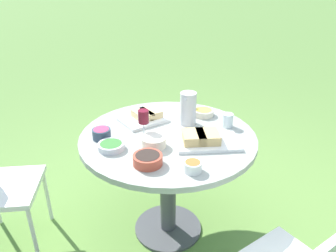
% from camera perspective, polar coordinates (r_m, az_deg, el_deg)
% --- Properties ---
extents(ground_plane, '(40.00, 40.00, 0.00)m').
position_cam_1_polar(ground_plane, '(2.51, -0.00, -17.35)').
color(ground_plane, '#668E42').
extents(dining_table, '(1.10, 1.10, 0.77)m').
position_cam_1_polar(dining_table, '(2.12, -0.00, -4.68)').
color(dining_table, '#4C4C51').
rests_on(dining_table, ground_plane).
extents(water_pitcher, '(0.12, 0.11, 0.22)m').
position_cam_1_polar(water_pitcher, '(2.15, 3.52, 3.06)').
color(water_pitcher, silver).
rests_on(water_pitcher, dining_table).
extents(wine_glass, '(0.07, 0.07, 0.18)m').
position_cam_1_polar(wine_glass, '(1.96, -4.29, 1.38)').
color(wine_glass, silver).
rests_on(wine_glass, dining_table).
extents(platter_bread_main, '(0.36, 0.43, 0.07)m').
position_cam_1_polar(platter_bread_main, '(1.95, 6.25, -2.30)').
color(platter_bread_main, white).
rests_on(platter_bread_main, dining_table).
extents(platter_charcuterie, '(0.37, 0.36, 0.07)m').
position_cam_1_polar(platter_charcuterie, '(2.24, -4.03, 1.66)').
color(platter_charcuterie, white).
rests_on(platter_charcuterie, dining_table).
extents(bowl_fries, '(0.14, 0.14, 0.04)m').
position_cam_1_polar(bowl_fries, '(2.32, 6.19, 2.42)').
color(bowl_fries, beige).
rests_on(bowl_fries, dining_table).
extents(bowl_salad, '(0.15, 0.15, 0.04)m').
position_cam_1_polar(bowl_salad, '(1.91, -9.88, -3.42)').
color(bowl_salad, silver).
rests_on(bowl_salad, dining_table).
extents(bowl_olives, '(0.16, 0.16, 0.06)m').
position_cam_1_polar(bowl_olives, '(1.75, -3.56, -5.76)').
color(bowl_olives, '#B74733').
rests_on(bowl_olives, dining_table).
extents(bowl_dip_red, '(0.11, 0.11, 0.07)m').
position_cam_1_polar(bowl_dip_red, '(2.03, -11.50, -1.25)').
color(bowl_dip_red, '#334256').
rests_on(bowl_dip_red, dining_table).
extents(bowl_dip_cream, '(0.14, 0.14, 0.06)m').
position_cam_1_polar(bowl_dip_cream, '(1.91, -2.54, -2.66)').
color(bowl_dip_cream, beige).
rests_on(bowl_dip_cream, dining_table).
extents(bowl_roasted_veg, '(0.10, 0.10, 0.05)m').
position_cam_1_polar(bowl_roasted_veg, '(1.69, 4.31, -6.94)').
color(bowl_roasted_veg, white).
rests_on(bowl_roasted_veg, dining_table).
extents(cup_water_near, '(0.07, 0.07, 0.09)m').
position_cam_1_polar(cup_water_near, '(2.17, 10.34, 1.00)').
color(cup_water_near, silver).
rests_on(cup_water_near, dining_table).
extents(cup_water_far, '(0.08, 0.08, 0.11)m').
position_cam_1_polar(cup_water_far, '(2.35, 3.32, 3.63)').
color(cup_water_far, silver).
rests_on(cup_water_far, dining_table).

